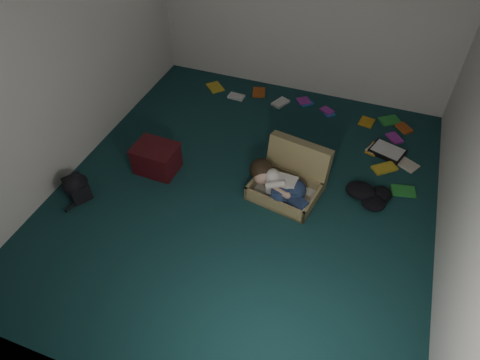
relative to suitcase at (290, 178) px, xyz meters
The scene contains 10 objects.
floor 0.53m from the suitcase, 150.20° to the right, with size 4.50×4.50×0.00m, color #143939.
wall_front 2.78m from the suitcase, 99.89° to the right, with size 4.50×4.50×0.00m, color silver.
wall_left 2.70m from the suitcase, behind, with size 4.50×4.50×0.00m, color silver.
suitcase is the anchor object (origin of this frame).
person 0.19m from the suitcase, 115.58° to the right, with size 0.74×0.47×0.32m.
maroon_bin 1.54m from the suitcase, behind, with size 0.50×0.40×0.33m.
backpack 2.32m from the suitcase, 157.19° to the right, with size 0.37×0.29×0.22m, color black, non-canonical shape.
clothing_pile 0.86m from the suitcase, ahead, with size 0.40×0.33×0.13m, color black, non-canonical shape.
paper_tray 1.39m from the suitcase, 46.27° to the left, with size 0.46×0.40×0.05m.
book_scatter 1.36m from the suitcase, 79.48° to the left, with size 3.00×1.57×0.02m.
Camera 1 is at (1.08, -3.08, 3.41)m, focal length 32.00 mm.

